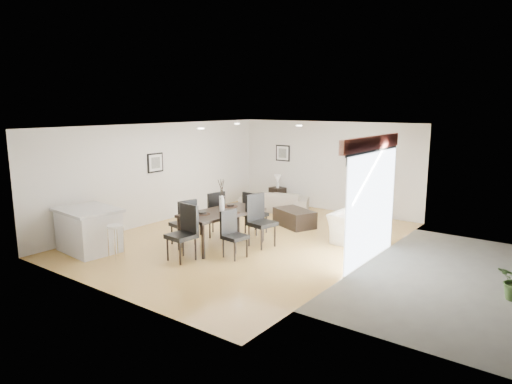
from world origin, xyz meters
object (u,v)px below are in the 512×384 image
Objects in this scene: dining_chair_wnear at (185,220)px; armchair at (358,229)px; dining_chair_efar at (259,217)px; dining_chair_foot at (253,211)px; dining_chair_wfar at (214,211)px; kitchen_island at (89,230)px; side_table at (277,196)px; sofa at (274,201)px; bar_stool at (115,230)px; coffee_table at (294,218)px; dining_chair_head at (185,229)px; dining_table at (222,215)px; dining_chair_enear at (232,231)px.

armchair is at bearing 138.62° from dining_chair_wnear.
dining_chair_efar is 1.12× the size of dining_chair_foot.
kitchen_island is at bearing -18.86° from dining_chair_wfar.
dining_chair_wfar is 1.04× the size of dining_chair_foot.
dining_chair_foot reaches higher than side_table.
bar_stool is (-0.11, -5.67, 0.33)m from sofa.
kitchen_island is at bearing 43.85° from armchair.
dining_chair_head is at bearing -72.93° from coffee_table.
dining_chair_wnear is (-3.16, -2.39, 0.23)m from armchair.
dining_chair_head is at bearing 54.34° from armchair.
dining_chair_enear is (0.69, -0.47, -0.17)m from dining_table.
kitchen_island is 0.96m from bar_stool.
dining_chair_head is (0.69, -1.65, 0.03)m from dining_chair_wfar.
bar_stool is (0.95, 0.00, 0.15)m from kitchen_island.
dining_chair_efar is (0.67, 0.50, -0.06)m from dining_table.
kitchen_island reaches higher than side_table.
dining_chair_wfar reaches higher than side_table.
dining_chair_foot is at bearing 30.22° from dining_chair_enear.
dining_chair_wfar is 1.99× the size of side_table.
dining_chair_enear is (1.72, -4.09, 0.26)m from sofa.
dining_chair_wnear is (0.35, -4.12, 0.30)m from sofa.
dining_chair_enear reaches higher than dining_table.
kitchen_island is at bearing 180.00° from bar_stool.
armchair is at bearing 47.41° from bar_stool.
dining_chair_wnear reaches higher than dining_chair_foot.
sofa is 3.79m from dining_table.
coffee_table is at bearing 117.08° from sofa.
dining_chair_foot reaches higher than dining_chair_enear.
bar_stool is (-1.14, -2.05, -0.09)m from dining_table.
dining_chair_efar is 1.03× the size of dining_chair_head.
dining_chair_efar is 3.77m from kitchen_island.
kitchen_island reaches higher than armchair.
dining_chair_enear is (-1.79, -2.36, 0.19)m from armchair.
dining_table is 1.20m from dining_chair_foot.
dining_table reaches higher than sofa.
dining_table is 2.05× the size of dining_chair_enear.
dining_chair_efar is (1.35, 1.00, 0.06)m from dining_chair_wnear.
sofa is 1.92× the size of dining_chair_wnear.
dining_chair_enear is at bearing -66.31° from side_table.
kitchen_island is (-2.52, -4.49, 0.26)m from coffee_table.
sofa is 1.79× the size of dining_chair_head.
dining_chair_enear is at bearing 34.65° from kitchen_island.
dining_chair_head is at bearing 33.05° from dining_chair_wfar.
sofa is at bearing -163.62° from dining_chair_wnear.
dining_table reaches higher than side_table.
dining_chair_wfar reaches higher than dining_chair_enear.
bar_stool is (-3.62, -3.94, 0.26)m from armchair.
dining_chair_enear is 0.69× the size of kitchen_island.
kitchen_island is at bearing -95.48° from side_table.
dining_chair_foot is (-0.68, 0.69, -0.07)m from dining_chair_efar.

